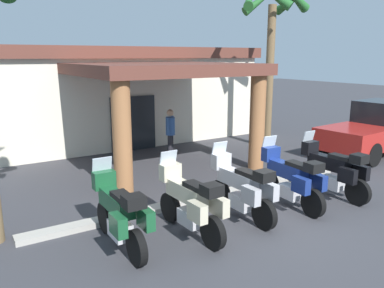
# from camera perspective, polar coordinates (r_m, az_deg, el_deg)

# --- Properties ---
(ground_plane) EXTENTS (80.00, 80.00, 0.00)m
(ground_plane) POSITION_cam_1_polar(r_m,az_deg,el_deg) (9.31, 10.66, -10.09)
(ground_plane) COLOR #38383D
(motel_building) EXTENTS (12.58, 12.14, 3.95)m
(motel_building) POSITION_cam_1_polar(r_m,az_deg,el_deg) (18.07, -13.06, 7.54)
(motel_building) COLOR silver
(motel_building) RESTS_ON ground_plane
(motorcycle_green) EXTENTS (0.70, 2.21, 1.61)m
(motorcycle_green) POSITION_cam_1_polar(r_m,az_deg,el_deg) (7.51, -10.64, -10.07)
(motorcycle_green) COLOR black
(motorcycle_green) RESTS_ON ground_plane
(motorcycle_cream) EXTENTS (0.72, 2.21, 1.61)m
(motorcycle_cream) POSITION_cam_1_polar(r_m,az_deg,el_deg) (7.91, -0.19, -8.63)
(motorcycle_cream) COLOR black
(motorcycle_cream) RESTS_ON ground_plane
(motorcycle_silver) EXTENTS (0.70, 2.21, 1.61)m
(motorcycle_silver) POSITION_cam_1_polar(r_m,az_deg,el_deg) (8.80, 7.36, -6.47)
(motorcycle_silver) COLOR black
(motorcycle_silver) RESTS_ON ground_plane
(motorcycle_blue) EXTENTS (0.73, 2.21, 1.61)m
(motorcycle_blue) POSITION_cam_1_polar(r_m,az_deg,el_deg) (9.67, 14.40, -5.00)
(motorcycle_blue) COLOR black
(motorcycle_blue) RESTS_ON ground_plane
(motorcycle_black) EXTENTS (0.71, 2.21, 1.61)m
(motorcycle_black) POSITION_cam_1_polar(r_m,az_deg,el_deg) (10.67, 20.09, -3.70)
(motorcycle_black) COLOR black
(motorcycle_black) RESTS_ON ground_plane
(pedestrian) EXTENTS (0.42, 0.38, 1.79)m
(pedestrian) POSITION_cam_1_polar(r_m,az_deg,el_deg) (13.57, -3.21, 2.00)
(pedestrian) COLOR black
(pedestrian) RESTS_ON ground_plane
(pickup_truck_red) EXTENTS (5.33, 2.29, 1.95)m
(pickup_truck_red) POSITION_cam_1_polar(r_m,az_deg,el_deg) (16.01, 25.75, 2.02)
(pickup_truck_red) COLOR black
(pickup_truck_red) RESTS_ON ground_plane
(palm_tree_near_portico) EXTENTS (2.55, 2.68, 6.42)m
(palm_tree_near_portico) POSITION_cam_1_polar(r_m,az_deg,el_deg) (15.49, 11.68, 16.94)
(palm_tree_near_portico) COLOR brown
(palm_tree_near_portico) RESTS_ON ground_plane
(curb_strip) EXTENTS (9.18, 0.36, 0.12)m
(curb_strip) POSITION_cam_1_polar(r_m,az_deg,el_deg) (10.03, 2.31, -7.79)
(curb_strip) COLOR #ADA89E
(curb_strip) RESTS_ON ground_plane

